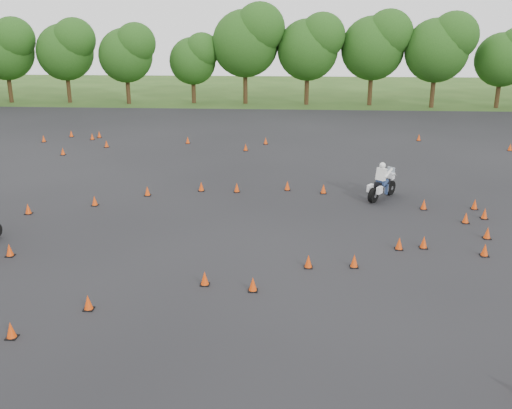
# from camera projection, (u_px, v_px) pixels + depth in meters

# --- Properties ---
(ground) EXTENTS (140.00, 140.00, 0.00)m
(ground) POSITION_uv_depth(u_px,v_px,m) (248.00, 275.00, 19.31)
(ground) COLOR #2D5119
(ground) RESTS_ON ground
(asphalt_pad) EXTENTS (62.00, 62.00, 0.00)m
(asphalt_pad) POSITION_uv_depth(u_px,v_px,m) (259.00, 216.00, 25.00)
(asphalt_pad) COLOR black
(asphalt_pad) RESTS_ON ground
(treeline) EXTENTS (87.01, 32.51, 10.33)m
(treeline) POSITION_uv_depth(u_px,v_px,m) (320.00, 62.00, 50.96)
(treeline) COLOR #1F4714
(treeline) RESTS_ON ground
(traffic_cones) EXTENTS (35.81, 32.83, 0.45)m
(traffic_cones) POSITION_uv_depth(u_px,v_px,m) (263.00, 213.00, 24.72)
(traffic_cones) COLOR #DB3E09
(traffic_cones) RESTS_ON asphalt_pad
(rider_white) EXTENTS (2.00, 2.34, 1.83)m
(rider_white) POSITION_uv_depth(u_px,v_px,m) (383.00, 180.00, 27.18)
(rider_white) COLOR silver
(rider_white) RESTS_ON ground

